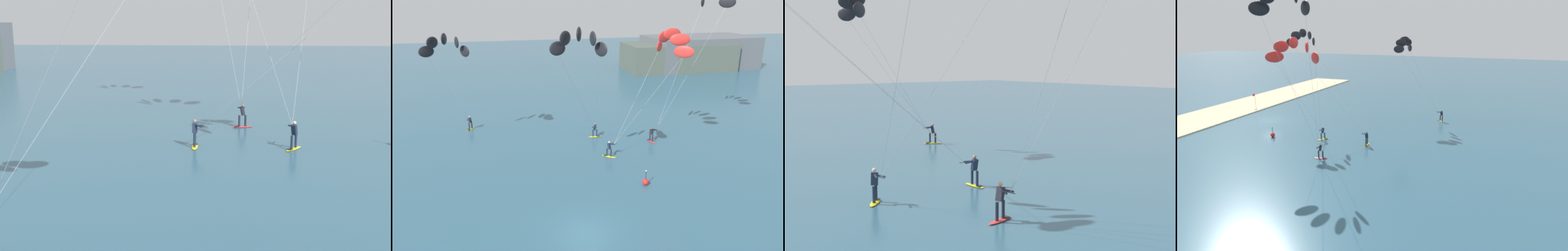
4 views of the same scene
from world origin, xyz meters
The scene contains 8 objects.
ground_plane centered at (0.00, 0.00, 0.00)m, with size 240.00×240.00×0.00m, color #2D566B.
sand_strip centered at (0.00, -9.85, 0.08)m, with size 80.00×9.28×0.16m, color beige.
kitesurfer_nearshore centered at (17.46, 15.49, 14.62)m, with size 8.05×5.12×16.45m.
kitesurfer_mid_water centered at (1.51, 7.70, 11.39)m, with size 7.17×11.86×13.05m.
kitesurfer_far_out centered at (-9.49, 17.88, 10.30)m, with size 4.88×7.83×11.92m.
kitesurfer_downwind centered at (11.39, 12.42, 10.70)m, with size 8.10×5.83×12.37m.
marker_buoy centered at (6.61, 5.39, 0.30)m, with size 0.56×0.56×1.38m.
beach_flag centered at (-6.44, -7.61, 1.70)m, with size 0.57×0.05×2.20m.
Camera 4 is at (41.75, 31.94, 13.37)m, focal length 32.64 mm.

